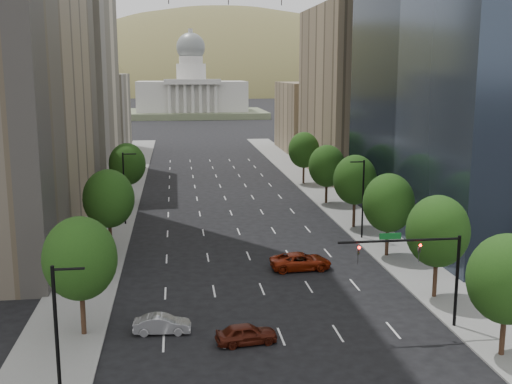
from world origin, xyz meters
name	(u,v)px	position (x,y,z in m)	size (l,w,h in m)	color
sidewalk_left	(105,235)	(-15.50, 60.00, 0.07)	(6.00, 200.00, 0.15)	slate
sidewalk_right	(366,227)	(15.50, 60.00, 0.07)	(6.00, 200.00, 0.15)	slate
midrise_cream_left	(71,78)	(-25.00, 103.00, 17.50)	(14.00, 30.00, 35.00)	beige
filler_left	(96,114)	(-25.00, 136.00, 9.00)	(14.00, 26.00, 18.00)	beige
parking_tan_right	(353,91)	(25.00, 100.00, 15.00)	(14.00, 30.00, 30.00)	#8C7759
filler_right	(313,117)	(25.00, 133.00, 8.00)	(14.00, 26.00, 16.00)	#8C7759
tree_right_0	(507,279)	(14.00, 25.00, 5.39)	(5.20, 5.20, 8.39)	#382316
tree_right_1	(438,231)	(14.00, 36.00, 5.75)	(5.20, 5.20, 8.75)	#382316
tree_right_2	(389,203)	(14.00, 48.00, 5.60)	(5.20, 5.20, 8.61)	#382316
tree_right_3	(355,180)	(14.00, 60.00, 5.89)	(5.20, 5.20, 8.89)	#382316
tree_right_4	(327,166)	(14.00, 74.00, 5.46)	(5.20, 5.20, 8.46)	#382316
tree_right_5	(304,150)	(14.00, 90.00, 5.75)	(5.20, 5.20, 8.75)	#382316
tree_left_0	(80,259)	(-14.00, 32.00, 5.75)	(5.20, 5.20, 8.75)	#382316
tree_left_1	(109,199)	(-14.00, 52.00, 5.96)	(5.20, 5.20, 8.97)	#382316
tree_left_2	(127,164)	(-14.00, 78.00, 5.68)	(5.20, 5.20, 8.68)	#382316
streetlight_rn	(362,197)	(13.44, 55.00, 4.84)	(1.70, 0.20, 9.00)	black
streetlight_ls	(58,343)	(-13.44, 20.00, 4.84)	(1.70, 0.20, 9.00)	black
streetlight_ln	(125,186)	(-13.44, 65.00, 4.84)	(1.70, 0.20, 9.00)	black
traffic_signal	(426,261)	(10.53, 30.00, 5.17)	(9.12, 0.40, 7.38)	black
capitol	(192,96)	(0.00, 249.71, 8.58)	(60.00, 40.00, 35.20)	#596647
foothills	(218,130)	(34.67, 599.39, -37.78)	(720.00, 413.00, 263.00)	olive
car_maroon	(246,334)	(-2.59, 29.15, 0.73)	(1.73, 4.29, 1.46)	#45150B
car_silver	(162,324)	(-8.44, 31.71, 0.68)	(1.44, 4.13, 1.36)	#959599
car_red_far	(301,261)	(4.45, 44.96, 0.81)	(2.69, 5.84, 1.62)	maroon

